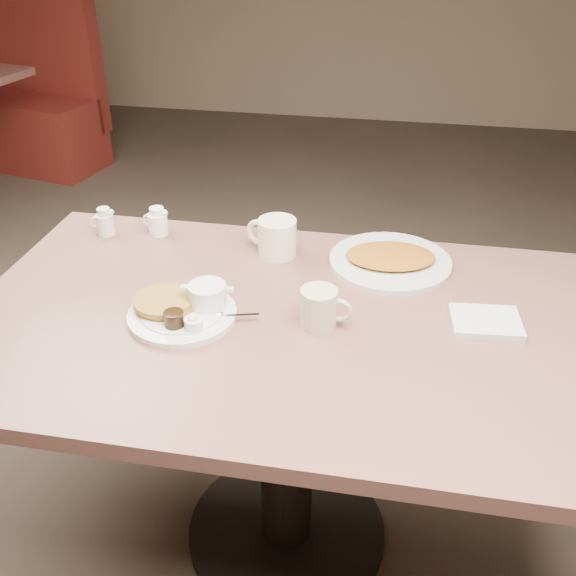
% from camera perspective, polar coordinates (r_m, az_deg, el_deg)
% --- Properties ---
extents(room, '(7.04, 8.04, 2.84)m').
position_cam_1_polar(room, '(1.27, -0.18, 22.38)').
color(room, '#4C3F33').
rests_on(room, ground).
extents(diner_table, '(1.50, 0.90, 0.75)m').
position_cam_1_polar(diner_table, '(1.62, -0.13, -7.63)').
color(diner_table, '#84564C').
rests_on(diner_table, ground).
extents(main_plate, '(0.32, 0.28, 0.07)m').
position_cam_1_polar(main_plate, '(1.53, -8.93, -1.68)').
color(main_plate, silver).
rests_on(main_plate, diner_table).
extents(coffee_mug_near, '(0.12, 0.09, 0.09)m').
position_cam_1_polar(coffee_mug_near, '(1.47, 2.78, -1.68)').
color(coffee_mug_near, beige).
rests_on(coffee_mug_near, diner_table).
extents(napkin, '(0.16, 0.14, 0.02)m').
position_cam_1_polar(napkin, '(1.55, 16.70, -2.84)').
color(napkin, silver).
rests_on(napkin, diner_table).
extents(coffee_mug_far, '(0.16, 0.13, 0.10)m').
position_cam_1_polar(coffee_mug_far, '(1.76, -1.06, 4.43)').
color(coffee_mug_far, white).
rests_on(coffee_mug_far, diner_table).
extents(creamer_left, '(0.07, 0.06, 0.08)m').
position_cam_1_polar(creamer_left, '(1.94, -15.53, 5.47)').
color(creamer_left, silver).
rests_on(creamer_left, diner_table).
extents(creamer_right, '(0.08, 0.07, 0.08)m').
position_cam_1_polar(creamer_right, '(1.91, -11.20, 5.63)').
color(creamer_right, white).
rests_on(creamer_right, diner_table).
extents(hash_plate, '(0.36, 0.36, 0.04)m').
position_cam_1_polar(hash_plate, '(1.75, 8.81, 2.42)').
color(hash_plate, beige).
rests_on(hash_plate, diner_table).
extents(booth_back_left, '(1.44, 1.60, 1.12)m').
position_cam_1_polar(booth_back_left, '(4.76, -23.17, 14.54)').
color(booth_back_left, maroon).
rests_on(booth_back_left, ground).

